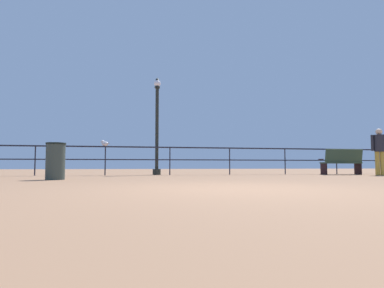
{
  "coord_description": "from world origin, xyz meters",
  "views": [
    {
      "loc": [
        -1.7,
        -4.67,
        0.35
      ],
      "look_at": [
        0.75,
        7.07,
        1.15
      ],
      "focal_mm": 30.42,
      "sensor_mm": 36.0,
      "label": 1
    }
  ],
  "objects": [
    {
      "name": "pier_railing",
      "position": [
        -0.0,
        7.57,
        0.8
      ],
      "size": [
        23.79,
        0.05,
        1.07
      ],
      "color": "black",
      "rests_on": "ground_plane"
    },
    {
      "name": "lamppost_center",
      "position": [
        -0.47,
        7.87,
        1.85
      ],
      "size": [
        0.31,
        0.31,
        3.8
      ],
      "color": "black",
      "rests_on": "ground_plane"
    },
    {
      "name": "trash_bin",
      "position": [
        -3.38,
        3.99,
        0.46
      ],
      "size": [
        0.48,
        0.48,
        0.92
      ],
      "color": "#333D36",
      "rests_on": "ground_plane"
    },
    {
      "name": "seagull_on_rail",
      "position": [
        -2.41,
        7.59,
        1.17
      ],
      "size": [
        0.35,
        0.38,
        0.22
      ],
      "color": "silver",
      "rests_on": "pier_railing"
    },
    {
      "name": "bench_near_left",
      "position": [
        6.73,
        6.67,
        0.55
      ],
      "size": [
        1.59,
        0.66,
        1.0
      ],
      "color": "#2D4332",
      "rests_on": "ground_plane"
    },
    {
      "name": "ground_plane",
      "position": [
        0.0,
        0.0,
        0.0
      ],
      "size": [
        60.0,
        60.0,
        0.0
      ],
      "primitive_type": "plane",
      "color": "#956A4B"
    },
    {
      "name": "person_by_bench",
      "position": [
        7.39,
        5.48,
        0.98
      ],
      "size": [
        0.48,
        0.35,
        1.7
      ],
      "color": "#B18E34",
      "rests_on": "ground_plane"
    }
  ]
}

